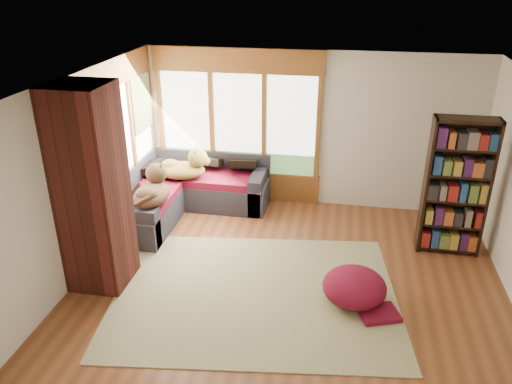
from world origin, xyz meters
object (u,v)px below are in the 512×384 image
at_px(area_rug, 255,293).
at_px(dog_tan, 185,167).
at_px(brick_chimney, 92,190).
at_px(bookshelf, 456,188).
at_px(dog_brindle, 152,189).
at_px(sectional_sofa, 184,196).
at_px(pouf, 354,286).

height_order(area_rug, dog_tan, dog_tan).
bearing_deg(brick_chimney, dog_tan, 78.87).
bearing_deg(bookshelf, dog_brindle, -175.91).
relative_size(sectional_sofa, dog_brindle, 2.57).
relative_size(sectional_sofa, dog_tan, 2.51).
relative_size(sectional_sofa, bookshelf, 1.11).
xyz_separation_m(area_rug, bookshelf, (2.53, 1.53, 0.99)).
bearing_deg(area_rug, sectional_sofa, 128.11).
xyz_separation_m(area_rug, dog_tan, (-1.57, 2.16, 0.76)).
height_order(area_rug, pouf, pouf).
distance_m(area_rug, pouf, 1.24).
bearing_deg(sectional_sofa, area_rug, -53.86).
relative_size(brick_chimney, dog_tan, 2.96).
bearing_deg(sectional_sofa, pouf, -36.72).
xyz_separation_m(sectional_sofa, pouf, (2.78, -1.93, -0.08)).
height_order(bookshelf, dog_brindle, bookshelf).
height_order(brick_chimney, area_rug, brick_chimney).
xyz_separation_m(bookshelf, pouf, (-1.31, -1.47, -0.77)).
xyz_separation_m(sectional_sofa, dog_brindle, (-0.21, -0.77, 0.46)).
relative_size(brick_chimney, dog_brindle, 3.03).
height_order(area_rug, dog_brindle, dog_brindle).
relative_size(bookshelf, dog_tan, 2.27).
relative_size(area_rug, dog_tan, 4.02).
bearing_deg(brick_chimney, bookshelf, 19.24).
bearing_deg(dog_tan, brick_chimney, -106.65).
bearing_deg(dog_tan, area_rug, -59.49).
relative_size(brick_chimney, pouf, 3.33).
bearing_deg(bookshelf, area_rug, -148.96).
height_order(brick_chimney, bookshelf, brick_chimney).
bearing_deg(dog_brindle, bookshelf, -88.42).
relative_size(sectional_sofa, area_rug, 0.62).
distance_m(sectional_sofa, dog_brindle, 0.92).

